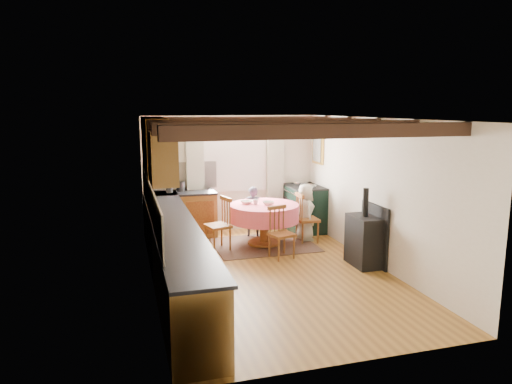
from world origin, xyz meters
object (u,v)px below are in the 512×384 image
object	(u,v)px
chair_left	(218,224)
chair_right	(307,218)
child_right	(305,212)
chair_near	(282,233)
dining_table	(264,225)
aga_range	(303,207)
child_far	(253,212)
cup	(256,202)
cast_iron_stove	(364,227)

from	to	relation	value
chair_left	chair_right	bearing A→B (deg)	76.18
child_right	chair_near	bearing A→B (deg)	143.70
dining_table	aga_range	world-z (taller)	aga_range
chair_near	chair_right	bearing A→B (deg)	30.04
chair_left	aga_range	xyz separation A→B (m)	(2.02, 0.89, 0.00)
aga_range	child_far	world-z (taller)	child_far
dining_table	child_right	xyz separation A→B (m)	(0.86, 0.10, 0.16)
chair_near	child_far	world-z (taller)	child_far
chair_right	cup	xyz separation A→B (m)	(-1.02, 0.06, 0.35)
chair_left	child_far	size ratio (longest dim) A/B	0.95
aga_range	child_far	bearing A→B (deg)	-170.19
child_far	child_right	distance (m)	1.06
chair_right	cup	size ratio (longest dim) A/B	9.03
chair_near	chair_left	distance (m)	1.22
dining_table	cast_iron_stove	world-z (taller)	cast_iron_stove
dining_table	child_far	world-z (taller)	child_far
chair_near	cast_iron_stove	world-z (taller)	cast_iron_stove
child_right	cup	world-z (taller)	child_right
chair_near	chair_left	bearing A→B (deg)	126.77
child_far	aga_range	bearing A→B (deg)	-158.94
child_far	child_right	xyz separation A→B (m)	(0.91, -0.53, 0.04)
dining_table	cast_iron_stove	bearing A→B (deg)	-51.47
aga_range	cast_iron_stove	xyz separation A→B (m)	(0.11, -2.38, 0.16)
dining_table	child_far	size ratio (longest dim) A/B	1.27
cast_iron_stove	chair_left	bearing A→B (deg)	144.97
child_far	cup	bearing A→B (deg)	90.95
chair_left	chair_right	xyz separation A→B (m)	(1.76, 0.04, -0.01)
chair_left	chair_near	bearing A→B (deg)	36.65
chair_left	child_right	world-z (taller)	child_right
chair_near	child_far	distance (m)	1.45
chair_near	chair_left	size ratio (longest dim) A/B	0.92
aga_range	cup	bearing A→B (deg)	-148.18
cast_iron_stove	child_right	xyz separation A→B (m)	(-0.37, 1.65, -0.09)
child_right	dining_table	bearing A→B (deg)	101.49
child_far	child_right	world-z (taller)	child_right
chair_right	cast_iron_stove	xyz separation A→B (m)	(0.37, -1.53, 0.17)
chair_right	aga_range	xyz separation A→B (m)	(0.26, 0.85, 0.01)
chair_near	cup	distance (m)	0.96
chair_near	cup	bearing A→B (deg)	89.54
chair_right	aga_range	size ratio (longest dim) A/B	0.91
chair_left	child_right	distance (m)	1.77
dining_table	child_right	world-z (taller)	child_right
dining_table	aga_range	distance (m)	1.40
chair_left	cup	size ratio (longest dim) A/B	9.16
cup	aga_range	bearing A→B (deg)	31.82
chair_near	child_right	world-z (taller)	child_right
dining_table	aga_range	bearing A→B (deg)	36.64
dining_table	cup	xyz separation A→B (m)	(-0.15, 0.04, 0.44)
chair_right	dining_table	bearing A→B (deg)	89.88
cast_iron_stove	cup	world-z (taller)	cast_iron_stove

